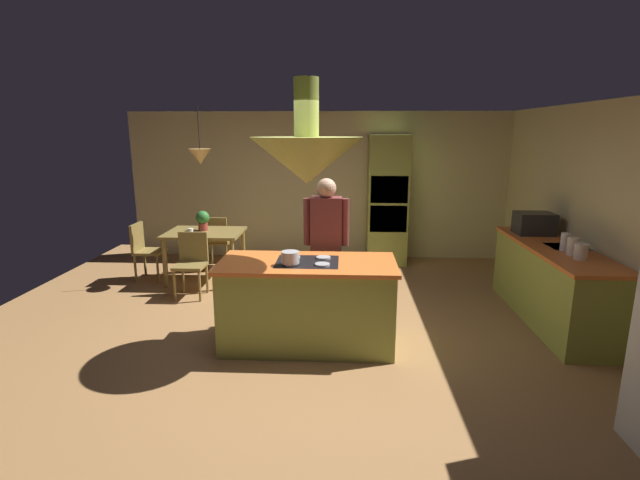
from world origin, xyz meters
The scene contains 20 objects.
ground centered at (0.00, 0.00, 0.00)m, with size 8.16×8.16×0.00m, color #9E7042.
wall_back centered at (0.00, 3.45, 1.27)m, with size 6.80×0.10×2.55m, color beige.
wall_right centered at (3.25, 0.40, 1.27)m, with size 0.10×7.20×2.55m, color beige.
kitchen_island centered at (0.00, -0.20, 0.46)m, with size 1.82×0.87×0.93m.
counter_run_right centered at (2.84, 0.60, 0.46)m, with size 0.73×2.30×0.91m.
oven_tower centered at (1.10, 3.04, 1.08)m, with size 0.66×0.62×2.16m.
dining_table centered at (-1.70, 1.90, 0.66)m, with size 1.11×0.85×0.76m.
person_at_island centered at (0.17, 0.50, 0.98)m, with size 0.53×0.23×1.70m.
range_hood centered at (0.00, -0.20, 1.96)m, with size 1.10×1.10×1.00m.
pendant_light_over_table centered at (-1.70, 1.90, 1.86)m, with size 0.32×0.32×0.82m.
chair_facing_island centered at (-1.70, 1.25, 0.50)m, with size 0.40×0.40×0.87m.
chair_by_back_wall centered at (-1.70, 2.55, 0.50)m, with size 0.40×0.40×0.87m.
chair_at_corner centered at (-2.63, 1.90, 0.50)m, with size 0.40×0.40×0.87m.
potted_plant_on_table centered at (-1.74, 1.97, 0.93)m, with size 0.20×0.20×0.30m.
cup_on_table centered at (-1.84, 1.69, 0.81)m, with size 0.07×0.07×0.09m, color white.
canister_flour centered at (2.84, 0.03, 0.99)m, with size 0.14×0.14×0.17m, color silver.
canister_sugar centered at (2.84, 0.21, 1.00)m, with size 0.12×0.12×0.19m, color silver.
canister_tea centered at (2.84, 0.39, 1.01)m, with size 0.10×0.10×0.20m, color silver.
microwave_on_counter centered at (2.84, 1.28, 1.05)m, with size 0.46×0.36×0.28m, color #232326.
cooking_pot_on_cooktop centered at (-0.16, -0.33, 0.99)m, with size 0.18×0.18×0.12m, color #B2B2B7.
Camera 1 is at (0.36, -4.79, 2.21)m, focal length 26.21 mm.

